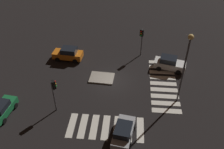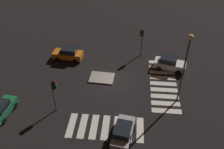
{
  "view_description": "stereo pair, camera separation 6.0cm",
  "coord_description": "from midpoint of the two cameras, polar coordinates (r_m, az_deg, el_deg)",
  "views": [
    {
      "loc": [
        2.01,
        -23.51,
        19.12
      ],
      "look_at": [
        0.0,
        0.0,
        1.0
      ],
      "focal_mm": 39.3,
      "sensor_mm": 36.0,
      "label": 1
    },
    {
      "loc": [
        2.07,
        -23.5,
        19.12
      ],
      "look_at": [
        0.0,
        0.0,
        1.0
      ],
      "focal_mm": 39.3,
      "sensor_mm": 36.0,
      "label": 2
    }
  ],
  "objects": [
    {
      "name": "street_lamp",
      "position": [
        25.26,
        16.77,
        3.47
      ],
      "size": [
        0.56,
        0.56,
        8.35
      ],
      "color": "#47474C",
      "rests_on": "ground"
    },
    {
      "name": "ground_plane",
      "position": [
        30.37,
        -0.06,
        -1.5
      ],
      "size": [
        80.0,
        80.0,
        0.0
      ],
      "primitive_type": "plane",
      "color": "black"
    },
    {
      "name": "traffic_light_north",
      "position": [
        33.69,
        6.86,
        8.86
      ],
      "size": [
        0.54,
        0.53,
        4.09
      ],
      "rotation": [
        0.0,
        0.0,
        -2.09
      ],
      "color": "#47474C",
      "rests_on": "ground"
    },
    {
      "name": "car_silver",
      "position": [
        23.64,
        2.61,
        -13.24
      ],
      "size": [
        2.29,
        4.05,
        1.69
      ],
      "rotation": [
        0.0,
        0.0,
        1.41
      ],
      "color": "#9EA0A5",
      "rests_on": "ground"
    },
    {
      "name": "crosswalk_side",
      "position": [
        30.59,
        11.79,
        -2.08
      ],
      "size": [
        3.2,
        9.9,
        0.02
      ],
      "color": "silver",
      "rests_on": "ground"
    },
    {
      "name": "traffic_island",
      "position": [
        30.72,
        -2.44,
        -0.79
      ],
      "size": [
        3.13,
        2.43,
        0.18
      ],
      "color": "gray",
      "rests_on": "ground"
    },
    {
      "name": "crosswalk_near",
      "position": [
        25.06,
        -1.55,
        -12.19
      ],
      "size": [
        7.6,
        3.2,
        0.02
      ],
      "color": "silver",
      "rests_on": "ground"
    },
    {
      "name": "car_white",
      "position": [
        32.76,
        13.17,
        2.56
      ],
      "size": [
        4.31,
        2.6,
        1.77
      ],
      "rotation": [
        0.0,
        0.0,
        -0.23
      ],
      "color": "silver",
      "rests_on": "ground"
    },
    {
      "name": "car_green",
      "position": [
        28.15,
        -24.28,
        -7.3
      ],
      "size": [
        2.08,
        3.81,
        1.6
      ],
      "rotation": [
        0.0,
        0.0,
        1.44
      ],
      "color": "#196B38",
      "rests_on": "ground"
    },
    {
      "name": "traffic_light_south",
      "position": [
        25.41,
        -13.46,
        -3.17
      ],
      "size": [
        0.54,
        0.54,
        3.93
      ],
      "rotation": [
        0.0,
        0.0,
        0.78
      ],
      "color": "#47474C",
      "rests_on": "ground"
    },
    {
      "name": "car_orange",
      "position": [
        34.36,
        -10.22,
        4.78
      ],
      "size": [
        4.17,
        2.17,
        1.76
      ],
      "rotation": [
        0.0,
        0.0,
        3.06
      ],
      "color": "orange",
      "rests_on": "ground"
    }
  ]
}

